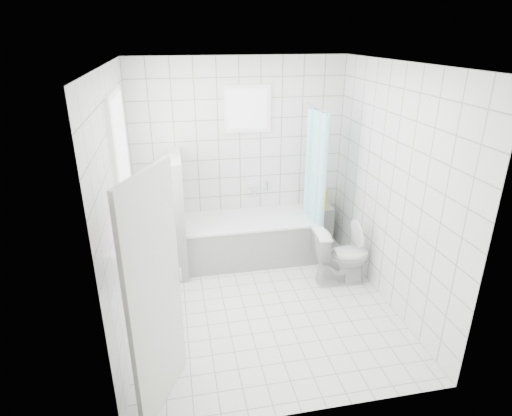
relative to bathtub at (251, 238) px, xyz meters
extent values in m
plane|color=white|center=(-0.07, -1.12, -0.29)|extent=(3.00, 3.00, 0.00)
plane|color=white|center=(-0.07, -1.12, 2.31)|extent=(3.00, 3.00, 0.00)
cube|color=white|center=(-0.07, 0.38, 1.01)|extent=(2.80, 0.02, 2.60)
cube|color=white|center=(-0.07, -2.62, 1.01)|extent=(2.80, 0.02, 2.60)
cube|color=white|center=(-1.47, -1.12, 1.01)|extent=(0.02, 3.00, 2.60)
cube|color=white|center=(1.33, -1.12, 1.01)|extent=(0.02, 3.00, 2.60)
cube|color=white|center=(-1.43, -0.82, 1.31)|extent=(0.01, 0.90, 1.40)
cube|color=white|center=(0.03, 0.33, 1.66)|extent=(0.50, 0.01, 0.50)
cube|color=white|center=(-1.38, -0.82, 0.57)|extent=(0.18, 1.02, 0.08)
cube|color=silver|center=(-1.15, -2.24, 0.71)|extent=(0.37, 0.74, 2.00)
cube|color=white|center=(0.00, 0.00, -0.02)|extent=(1.73, 0.75, 0.55)
cube|color=white|center=(0.00, 0.00, 0.27)|extent=(1.75, 0.77, 0.03)
cube|color=white|center=(-0.94, -0.05, 0.46)|extent=(0.15, 0.85, 1.50)
cube|color=white|center=(1.03, 0.25, -0.02)|extent=(0.40, 0.24, 0.55)
imported|color=white|center=(0.96, -0.82, 0.06)|extent=(0.70, 0.42, 0.70)
cylinder|color=silver|center=(0.81, -0.02, 1.71)|extent=(0.02, 0.80, 0.02)
cube|color=silver|center=(0.10, 0.33, 0.56)|extent=(0.18, 0.06, 0.06)
imported|color=#32A5E1|center=(-1.37, -1.02, 0.70)|extent=(0.11, 0.11, 0.17)
imported|color=#FF63D6|center=(-1.37, -1.19, 0.76)|extent=(0.12, 0.12, 0.29)
imported|color=silver|center=(-1.37, -0.69, 0.76)|extent=(0.16, 0.16, 0.30)
imported|color=silver|center=(-1.37, -0.82, 0.70)|extent=(0.14, 0.14, 0.18)
cylinder|color=green|center=(0.97, 0.18, 0.38)|extent=(0.06, 0.06, 0.24)
cylinder|color=yellow|center=(1.09, 0.19, 0.39)|extent=(0.06, 0.06, 0.27)
cylinder|color=red|center=(0.98, 0.28, 0.38)|extent=(0.06, 0.06, 0.24)
cylinder|color=blue|center=(1.06, 0.28, 0.39)|extent=(0.06, 0.06, 0.25)
camera|label=1|loc=(-0.94, -5.07, 2.57)|focal=30.00mm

